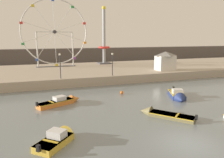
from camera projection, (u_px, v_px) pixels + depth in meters
name	position (u px, v px, depth m)	size (l,w,h in m)	color
ground_plane	(188.00, 144.00, 15.32)	(240.00, 240.00, 0.00)	slate
quay_promenade	(90.00, 72.00, 43.16)	(110.00, 20.26, 1.40)	tan
distant_town_skyline	(74.00, 56.00, 61.23)	(140.00, 3.00, 4.40)	#564C47
motorboat_orange_hull	(62.00, 101.00, 24.41)	(5.18, 3.21, 1.28)	orange
motorboat_navy_blue	(178.00, 96.00, 26.72)	(3.12, 4.76, 1.54)	navy
motorboat_mustard_yellow	(60.00, 138.00, 15.61)	(3.49, 3.69, 1.46)	gold
motorboat_olive_wood	(161.00, 114.00, 20.75)	(4.33, 4.79, 1.21)	olive
ferris_wheel_white_frame	(55.00, 33.00, 44.26)	(13.26, 1.20, 13.74)	silver
drop_tower_steel_tower	(104.00, 42.00, 49.69)	(2.80, 2.80, 12.90)	#999EA3
carnival_booth_white_ticket	(165.00, 61.00, 40.12)	(3.57, 2.79, 3.47)	silver
promenade_lamp_near	(112.00, 61.00, 34.26)	(0.32, 0.32, 3.61)	#2D2D33
promenade_lamp_far	(60.00, 62.00, 31.76)	(0.32, 0.32, 3.72)	#2D2D33
mooring_buoy_orange	(122.00, 93.00, 28.74)	(0.44, 0.44, 0.44)	orange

